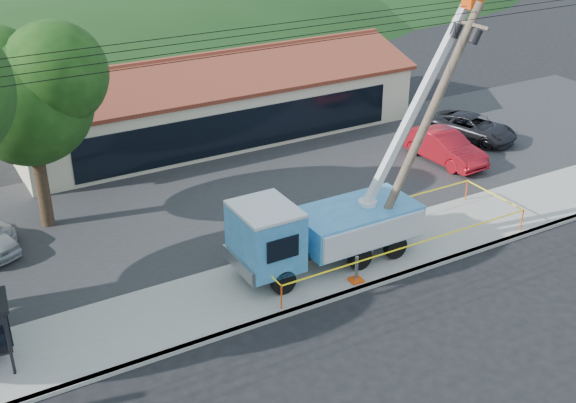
{
  "coord_description": "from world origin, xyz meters",
  "views": [
    {
      "loc": [
        -11.69,
        -16.16,
        14.89
      ],
      "look_at": [
        0.42,
        5.0,
        2.82
      ],
      "focal_mm": 45.0,
      "sensor_mm": 36.0,
      "label": 1
    }
  ],
  "objects_px": {
    "utility_truck": "(322,225)",
    "car_red": "(442,163)",
    "leaning_pole": "(426,122)",
    "car_dark": "(471,140)"
  },
  "relations": [
    {
      "from": "leaning_pole",
      "to": "car_dark",
      "type": "distance_m",
      "value": 13.97
    },
    {
      "from": "leaning_pole",
      "to": "car_dark",
      "type": "xyz_separation_m",
      "value": [
        10.23,
        7.82,
        -5.42
      ]
    },
    {
      "from": "utility_truck",
      "to": "car_dark",
      "type": "relative_size",
      "value": 2.07
    },
    {
      "from": "utility_truck",
      "to": "car_red",
      "type": "bearing_deg",
      "value": 26.8
    },
    {
      "from": "car_dark",
      "to": "utility_truck",
      "type": "bearing_deg",
      "value": -172.47
    },
    {
      "from": "leaning_pole",
      "to": "car_red",
      "type": "relative_size",
      "value": 1.99
    },
    {
      "from": "leaning_pole",
      "to": "utility_truck",
      "type": "bearing_deg",
      "value": 171.77
    },
    {
      "from": "leaning_pole",
      "to": "car_red",
      "type": "height_order",
      "value": "leaning_pole"
    },
    {
      "from": "utility_truck",
      "to": "car_red",
      "type": "distance_m",
      "value": 12.42
    },
    {
      "from": "car_red",
      "to": "car_dark",
      "type": "bearing_deg",
      "value": 21.84
    }
  ]
}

